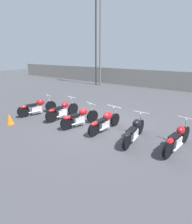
# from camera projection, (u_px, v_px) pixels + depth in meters

# --- Properties ---
(ground_plane) EXTENTS (60.00, 60.00, 0.00)m
(ground_plane) POSITION_uv_depth(u_px,v_px,m) (98.00, 124.00, 8.28)
(ground_plane) COLOR #424247
(fence_back) EXTENTS (40.00, 0.04, 1.68)m
(fence_back) POSITION_uv_depth(u_px,v_px,m) (161.00, 80.00, 16.09)
(fence_back) COLOR #9E998E
(fence_back) RESTS_ON ground_plane
(light_pole_left) EXTENTS (0.70, 0.35, 8.77)m
(light_pole_left) POSITION_uv_depth(u_px,v_px,m) (100.00, 32.00, 16.77)
(light_pole_left) COLOR slate
(light_pole_left) RESTS_ON ground_plane
(light_pole_right) EXTENTS (0.70, 0.35, 8.87)m
(light_pole_right) POSITION_uv_depth(u_px,v_px,m) (96.00, 32.00, 17.09)
(light_pole_right) COLOR slate
(light_pole_right) RESTS_ON ground_plane
(motorcycle_slot_0) EXTENTS (0.87, 2.08, 0.99)m
(motorcycle_slot_0) POSITION_uv_depth(u_px,v_px,m) (37.00, 107.00, 9.43)
(motorcycle_slot_0) COLOR black
(motorcycle_slot_0) RESTS_ON ground_plane
(motorcycle_slot_1) EXTENTS (0.68, 2.05, 1.02)m
(motorcycle_slot_1) POSITION_uv_depth(u_px,v_px,m) (62.00, 111.00, 8.82)
(motorcycle_slot_1) COLOR black
(motorcycle_slot_1) RESTS_ON ground_plane
(motorcycle_slot_2) EXTENTS (0.85, 1.93, 0.98)m
(motorcycle_slot_2) POSITION_uv_depth(u_px,v_px,m) (80.00, 118.00, 7.91)
(motorcycle_slot_2) COLOR black
(motorcycle_slot_2) RESTS_ON ground_plane
(motorcycle_slot_3) EXTENTS (0.74, 2.03, 0.96)m
(motorcycle_slot_3) POSITION_uv_depth(u_px,v_px,m) (105.00, 121.00, 7.42)
(motorcycle_slot_3) COLOR black
(motorcycle_slot_3) RESTS_ON ground_plane
(motorcycle_slot_4) EXTENTS (0.65, 2.08, 0.97)m
(motorcycle_slot_4) POSITION_uv_depth(u_px,v_px,m) (134.00, 131.00, 6.54)
(motorcycle_slot_4) COLOR black
(motorcycle_slot_4) RESTS_ON ground_plane
(motorcycle_slot_5) EXTENTS (0.69, 2.05, 1.02)m
(motorcycle_slot_5) POSITION_uv_depth(u_px,v_px,m) (177.00, 139.00, 5.89)
(motorcycle_slot_5) COLOR black
(motorcycle_slot_5) RESTS_ON ground_plane
(traffic_cone_near) EXTENTS (0.34, 0.34, 0.50)m
(traffic_cone_near) POSITION_uv_depth(u_px,v_px,m) (10.00, 119.00, 8.19)
(traffic_cone_near) COLOR orange
(traffic_cone_near) RESTS_ON ground_plane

